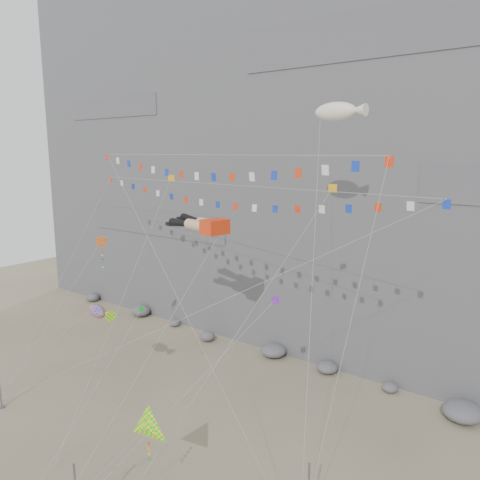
{
  "coord_description": "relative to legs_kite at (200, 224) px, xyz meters",
  "views": [
    {
      "loc": [
        24.04,
        -20.76,
        20.41
      ],
      "look_at": [
        1.74,
        9.0,
        13.46
      ],
      "focal_mm": 35.0,
      "sensor_mm": 36.0,
      "label": 1
    }
  ],
  "objects": [
    {
      "name": "ground",
      "position": [
        0.87,
        -7.16,
        -14.73
      ],
      "size": [
        120.0,
        120.0,
        0.0
      ],
      "primitive_type": "plane",
      "color": "gray",
      "rests_on": "ground"
    },
    {
      "name": "cliff",
      "position": [
        0.87,
        24.84,
        10.27
      ],
      "size": [
        80.0,
        28.0,
        50.0
      ],
      "primitive_type": "cube",
      "color": "slate",
      "rests_on": "ground"
    },
    {
      "name": "talus_boulders",
      "position": [
        0.87,
        9.84,
        -14.13
      ],
      "size": [
        60.0,
        3.0,
        1.2
      ],
      "primitive_type": null,
      "color": "slate",
      "rests_on": "ground"
    },
    {
      "name": "anchor_pole_left",
      "position": [
        -11.56,
        -11.64,
        -12.77
      ],
      "size": [
        0.12,
        0.12,
        3.92
      ],
      "primitive_type": "cylinder",
      "color": "slate",
      "rests_on": "ground"
    },
    {
      "name": "legs_kite",
      "position": [
        0.0,
        0.0,
        0.0
      ],
      "size": [
        6.71,
        15.95,
        20.3
      ],
      "rotation": [
        0.0,
        0.0,
        -0.19
      ],
      "color": "red",
      "rests_on": "ground"
    },
    {
      "name": "flag_banner_upper",
      "position": [
        1.68,
        1.21,
        3.18
      ],
      "size": [
        34.01,
        14.61,
        26.04
      ],
      "color": "red",
      "rests_on": "ground"
    },
    {
      "name": "flag_banner_lower",
      "position": [
        3.58,
        -3.47,
        5.52
      ],
      "size": [
        27.19,
        8.09,
        23.73
      ],
      "color": "red",
      "rests_on": "ground"
    },
    {
      "name": "harlequin_kite",
      "position": [
        -9.33,
        -2.8,
        -2.1
      ],
      "size": [
        3.76,
        10.17,
        15.82
      ],
      "color": "red",
      "rests_on": "ground"
    },
    {
      "name": "fish_windsock",
      "position": [
        -6.49,
        -5.62,
        -7.14
      ],
      "size": [
        9.96,
        6.04,
        12.11
      ],
      "color": "#E8560B",
      "rests_on": "ground"
    },
    {
      "name": "delta_kite",
      "position": [
        6.31,
        -11.82,
        -9.62
      ],
      "size": [
        5.68,
        2.7,
        7.36
      ],
      "color": "#FFF90D",
      "rests_on": "ground"
    },
    {
      "name": "blimp_windsock",
      "position": [
        10.12,
        2.85,
        8.46
      ],
      "size": [
        7.22,
        13.69,
        26.95
      ],
      "color": "white",
      "rests_on": "ground"
    },
    {
      "name": "small_kite_a",
      "position": [
        -5.41,
        2.02,
        3.1
      ],
      "size": [
        4.97,
        16.44,
        24.36
      ],
      "color": "orange",
      "rests_on": "ground"
    },
    {
      "name": "small_kite_b",
      "position": [
        7.97,
        -1.5,
        -4.62
      ],
      "size": [
        6.0,
        13.02,
        16.89
      ],
      "color": "#6C1CA7",
      "rests_on": "ground"
    },
    {
      "name": "small_kite_c",
      "position": [
        -1.48,
        -5.43,
        -6.24
      ],
      "size": [
        1.44,
        10.19,
        12.98
      ],
      "color": "green",
      "rests_on": "ground"
    },
    {
      "name": "small_kite_d",
      "position": [
        11.2,
        0.15,
        3.07
      ],
      "size": [
        7.11,
        13.53,
        23.1
      ],
      "color": "yellow",
      "rests_on": "ground"
    }
  ]
}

